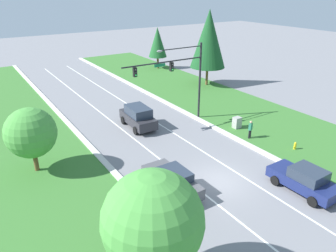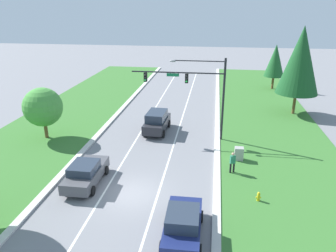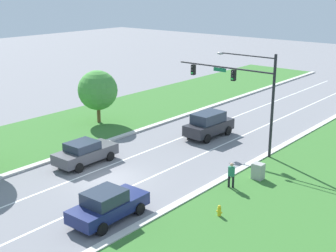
% 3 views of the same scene
% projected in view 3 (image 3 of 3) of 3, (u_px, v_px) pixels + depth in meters
% --- Properties ---
extents(ground_plane, '(160.00, 160.00, 0.00)m').
position_uv_depth(ground_plane, '(111.00, 179.00, 30.18)').
color(ground_plane, slate).
extents(curb_strip_right, '(0.50, 90.00, 0.15)m').
position_uv_depth(curb_strip_right, '(179.00, 203.00, 26.69)').
color(curb_strip_right, beige).
rests_on(curb_strip_right, ground_plane).
extents(curb_strip_left, '(0.50, 90.00, 0.15)m').
position_uv_depth(curb_strip_left, '(56.00, 158.00, 33.62)').
color(curb_strip_left, beige).
rests_on(curb_strip_left, ground_plane).
extents(grass_verge_right, '(10.00, 90.00, 0.08)m').
position_uv_depth(grass_verge_right, '(260.00, 234.00, 23.48)').
color(grass_verge_right, '#38702D').
rests_on(grass_verge_right, ground_plane).
extents(grass_verge_left, '(10.00, 90.00, 0.08)m').
position_uv_depth(grass_verge_left, '(15.00, 143.00, 36.85)').
color(grass_verge_left, '#38702D').
rests_on(grass_verge_left, ground_plane).
extents(lane_stripe_inner_left, '(0.14, 81.00, 0.01)m').
position_uv_depth(lane_stripe_inner_left, '(92.00, 172.00, 31.28)').
color(lane_stripe_inner_left, white).
rests_on(lane_stripe_inner_left, ground_plane).
extents(lane_stripe_inner_right, '(0.14, 81.00, 0.01)m').
position_uv_depth(lane_stripe_inner_right, '(130.00, 187.00, 29.07)').
color(lane_stripe_inner_right, white).
rests_on(lane_stripe_inner_right, ground_plane).
extents(traffic_signal_mast, '(8.31, 0.41, 7.52)m').
position_uv_depth(traffic_signal_mast, '(243.00, 85.00, 33.95)').
color(traffic_signal_mast, black).
rests_on(traffic_signal_mast, ground_plane).
extents(graphite_sedan, '(2.12, 4.62, 1.65)m').
position_uv_depth(graphite_sedan, '(85.00, 152.00, 32.60)').
color(graphite_sedan, '#4C4C51').
rests_on(graphite_sedan, ground_plane).
extents(navy_sedan, '(2.16, 4.56, 1.71)m').
position_uv_depth(navy_sedan, '(108.00, 205.00, 24.78)').
color(navy_sedan, navy).
rests_on(navy_sedan, ground_plane).
extents(charcoal_suv, '(2.25, 4.67, 2.07)m').
position_uv_depth(charcoal_suv, '(209.00, 124.00, 38.33)').
color(charcoal_suv, '#28282D').
rests_on(charcoal_suv, ground_plane).
extents(utility_cabinet, '(0.70, 0.60, 1.12)m').
position_uv_depth(utility_cabinet, '(258.00, 172.00, 29.92)').
color(utility_cabinet, '#9E9E99').
rests_on(utility_cabinet, ground_plane).
extents(pedestrian, '(0.43, 0.34, 1.69)m').
position_uv_depth(pedestrian, '(231.00, 174.00, 28.54)').
color(pedestrian, black).
rests_on(pedestrian, ground_plane).
extents(fire_hydrant, '(0.34, 0.20, 0.70)m').
position_uv_depth(fire_hydrant, '(219.00, 211.00, 25.18)').
color(fire_hydrant, gold).
rests_on(fire_hydrant, ground_plane).
extents(oak_far_left_tree, '(3.55, 3.55, 4.82)m').
position_uv_depth(oak_far_left_tree, '(98.00, 90.00, 41.57)').
color(oak_far_left_tree, brown).
rests_on(oak_far_left_tree, ground_plane).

